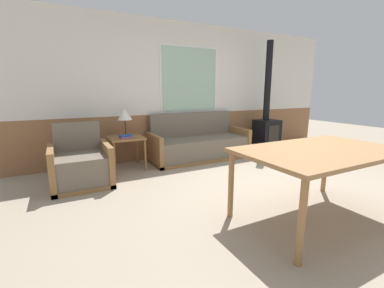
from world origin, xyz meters
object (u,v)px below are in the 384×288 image
(armchair, at_px, (81,167))
(side_table, at_px, (126,142))
(couch, at_px, (199,145))
(wood_stove, at_px, (267,124))
(dining_table, at_px, (320,156))
(table_lamp, at_px, (125,115))

(armchair, xyz_separation_m, side_table, (0.78, 0.50, 0.21))
(couch, height_order, wood_stove, wood_stove)
(armchair, relative_size, dining_table, 0.53)
(armchair, height_order, table_lamp, table_lamp)
(couch, relative_size, table_lamp, 4.09)
(couch, bearing_deg, table_lamp, 175.53)
(side_table, relative_size, wood_stove, 0.24)
(side_table, xyz_separation_m, wood_stove, (3.14, -0.13, 0.15))
(side_table, bearing_deg, table_lamp, 75.25)
(table_lamp, height_order, wood_stove, wood_stove)
(table_lamp, bearing_deg, wood_stove, -4.30)
(couch, relative_size, armchair, 2.24)
(couch, xyz_separation_m, armchair, (-2.25, -0.49, 0.00))
(couch, relative_size, side_table, 3.44)
(couch, xyz_separation_m, table_lamp, (-1.44, 0.11, 0.67))
(couch, bearing_deg, armchair, -167.83)
(side_table, distance_m, dining_table, 3.10)
(side_table, bearing_deg, armchair, -147.64)
(armchair, xyz_separation_m, dining_table, (2.16, -2.27, 0.43))
(table_lamp, bearing_deg, couch, -4.47)
(couch, height_order, armchair, couch)
(armchair, distance_m, dining_table, 3.16)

